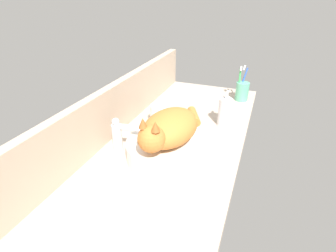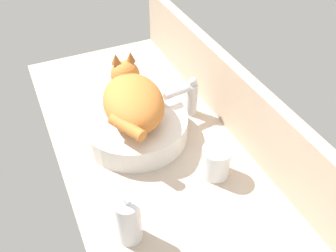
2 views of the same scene
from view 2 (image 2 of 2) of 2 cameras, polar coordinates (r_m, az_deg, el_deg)
The scene contains 7 objects.
ground_plane at distance 107.29cm, azimuth -0.62°, elevation -6.22°, with size 134.97×54.43×4.00cm, color #B2A08E.
backsplash_panel at distance 108.69cm, azimuth 11.69°, elevation 2.41°, with size 134.97×3.60×20.71cm, color tan.
sink_basin at distance 111.81cm, azimuth -5.01°, elevation -0.02°, with size 31.33×31.33×7.12cm, color silver.
cat at distance 106.96cm, azimuth -5.49°, elevation 4.18°, with size 31.70×20.63×14.00cm.
faucet at distance 117.02cm, azimuth 3.23°, elevation 4.62°, with size 4.16×11.86×13.60cm.
soap_dispenser at distance 86.35cm, azimuth -6.03°, elevation -14.09°, with size 5.82×5.82×15.91cm.
water_glass at distance 100.95cm, azimuth 7.26°, elevation -5.63°, with size 7.83×7.83×8.95cm.
Camera 2 is at (66.30, -28.78, 77.30)cm, focal length 40.00 mm.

